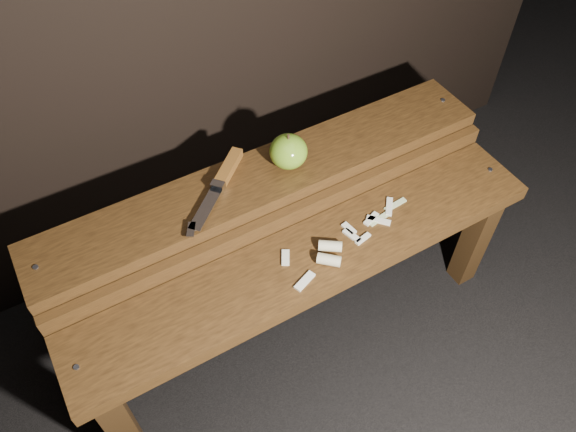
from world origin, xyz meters
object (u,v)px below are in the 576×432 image
apple (288,152)px  knife (223,177)px  bench_rear_tier (267,198)px  bench_front_tier (313,275)px

apple → knife: (-0.17, 0.03, -0.03)m
apple → knife: apple is taller
bench_rear_tier → knife: bearing=161.9°
bench_front_tier → knife: bearing=111.2°
bench_front_tier → apple: (0.06, 0.23, 0.19)m
bench_front_tier → knife: 0.32m
bench_front_tier → bench_rear_tier: 0.23m
bench_front_tier → apple: apple is taller
apple → knife: bearing=170.2°
bench_front_tier → knife: size_ratio=5.20×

